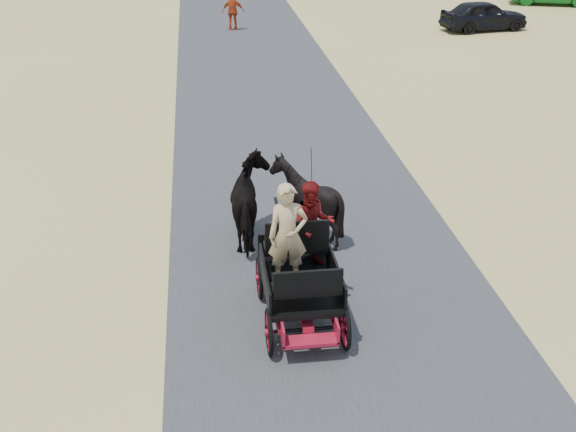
{
  "coord_description": "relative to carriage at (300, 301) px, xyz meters",
  "views": [
    {
      "loc": [
        -2.23,
        -11.13,
        7.16
      ],
      "look_at": [
        -0.7,
        0.82,
        1.2
      ],
      "focal_mm": 45.0,
      "sensor_mm": 36.0,
      "label": 1
    }
  ],
  "objects": [
    {
      "name": "carriage",
      "position": [
        0.0,
        0.0,
        0.0
      ],
      "size": [
        1.3,
        2.4,
        0.72
      ],
      "primitive_type": null,
      "color": "black",
      "rests_on": "ground"
    },
    {
      "name": "road",
      "position": [
        0.7,
        0.78,
        -0.35
      ],
      "size": [
        6.0,
        140.0,
        0.01
      ],
      "primitive_type": "cube",
      "color": "#38383A",
      "rests_on": "ground"
    },
    {
      "name": "driver_man",
      "position": [
        -0.2,
        0.05,
        1.26
      ],
      "size": [
        0.66,
        0.43,
        1.8
      ],
      "primitive_type": "imported",
      "color": "tan",
      "rests_on": "carriage"
    },
    {
      "name": "horse_left",
      "position": [
        -0.55,
        3.0,
        0.49
      ],
      "size": [
        0.91,
        2.01,
        1.7
      ],
      "primitive_type": "imported",
      "rotation": [
        0.0,
        0.0,
        3.14
      ],
      "color": "black",
      "rests_on": "ground"
    },
    {
      "name": "ground",
      "position": [
        0.7,
        0.78,
        -0.36
      ],
      "size": [
        140.0,
        140.0,
        0.0
      ],
      "primitive_type": "plane",
      "color": "tan"
    },
    {
      "name": "horse_right",
      "position": [
        0.55,
        3.0,
        0.49
      ],
      "size": [
        1.37,
        1.54,
        1.7
      ],
      "primitive_type": "imported",
      "rotation": [
        0.0,
        0.0,
        3.14
      ],
      "color": "black",
      "rests_on": "ground"
    },
    {
      "name": "pedestrian",
      "position": [
        0.26,
        23.86,
        0.5
      ],
      "size": [
        1.01,
        0.43,
        1.73
      ],
      "primitive_type": "imported",
      "rotation": [
        0.0,
        0.0,
        3.15
      ],
      "color": "#B83715",
      "rests_on": "ground"
    },
    {
      "name": "passenger_woman",
      "position": [
        0.3,
        0.6,
        1.15
      ],
      "size": [
        0.77,
        0.6,
        1.58
      ],
      "primitive_type": "imported",
      "color": "#660C0F",
      "rests_on": "carriage"
    },
    {
      "name": "car_a",
      "position": [
        11.81,
        22.33,
        0.33
      ],
      "size": [
        4.22,
        2.2,
        1.37
      ],
      "primitive_type": "imported",
      "rotation": [
        0.0,
        0.0,
        1.72
      ],
      "color": "black",
      "rests_on": "ground"
    }
  ]
}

